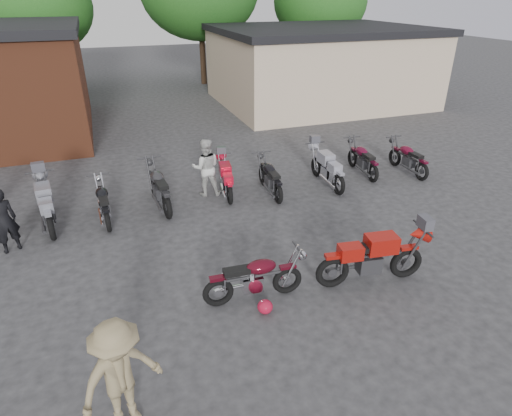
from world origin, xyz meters
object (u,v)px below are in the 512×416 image
object	(u,v)px
helmet	(265,307)
person_light	(206,168)
row_bike_3	(159,185)
row_bike_5	(270,176)
person_tan	(121,377)
row_bike_1	(46,203)
person_dark	(4,221)
sportbike	(374,255)
row_bike_6	(327,166)
row_bike_7	(363,158)
row_bike_8	(408,157)
vintage_motorcycle	(255,275)
row_bike_2	(103,201)
row_bike_4	(226,177)

from	to	relation	value
helmet	person_light	bearing A→B (deg)	87.24
row_bike_3	row_bike_5	bearing A→B (deg)	-99.22
person_tan	row_bike_1	xyz separation A→B (m)	(-1.37, 6.49, -0.26)
row_bike_5	person_dark	bearing A→B (deg)	100.67
sportbike	row_bike_6	xyz separation A→B (m)	(1.51, 4.73, -0.05)
row_bike_3	row_bike_6	bearing A→B (deg)	-97.62
sportbike	row_bike_7	xyz separation A→B (m)	(3.02, 5.12, -0.09)
person_light	row_bike_6	world-z (taller)	person_light
sportbike	row_bike_3	xyz separation A→B (m)	(-3.52, 4.98, -0.02)
row_bike_7	row_bike_8	size ratio (longest dim) A/B	1.01
row_bike_1	row_bike_6	size ratio (longest dim) A/B	1.06
helmet	person_tan	size ratio (longest dim) A/B	0.16
vintage_motorcycle	row_bike_2	size ratio (longest dim) A/B	1.03
row_bike_2	row_bike_5	size ratio (longest dim) A/B	0.96
row_bike_5	row_bike_4	bearing A→B (deg)	75.02
person_light	row_bike_6	xyz separation A→B (m)	(3.63, -0.54, -0.25)
row_bike_2	row_bike_4	size ratio (longest dim) A/B	1.00
helmet	row_bike_2	world-z (taller)	row_bike_2
person_light	row_bike_2	distance (m)	2.95
sportbike	row_bike_5	xyz separation A→B (m)	(-0.36, 4.74, -0.09)
person_light	row_bike_3	world-z (taller)	person_light
row_bike_1	row_bike_7	size ratio (longest dim) A/B	1.14
row_bike_1	row_bike_3	bearing A→B (deg)	-94.91
helmet	row_bike_8	world-z (taller)	row_bike_8
person_light	row_bike_7	xyz separation A→B (m)	(5.13, -0.15, -0.29)
person_dark	row_bike_7	world-z (taller)	person_dark
person_tan	row_bike_2	bearing A→B (deg)	65.71
person_tan	vintage_motorcycle	bearing A→B (deg)	12.43
row_bike_2	sportbike	bearing A→B (deg)	-136.36
vintage_motorcycle	row_bike_3	distance (m)	4.83
helmet	row_bike_1	distance (m)	6.41
row_bike_1	person_light	bearing A→B (deg)	-91.81
person_dark	person_tan	distance (m)	5.87
row_bike_1	row_bike_2	distance (m)	1.36
helmet	person_tan	world-z (taller)	person_tan
person_light	vintage_motorcycle	bearing A→B (deg)	98.33
sportbike	person_light	xyz separation A→B (m)	(-2.12, 5.28, 0.20)
row_bike_2	row_bike_8	world-z (taller)	row_bike_8
vintage_motorcycle	person_light	distance (m)	5.01
row_bike_1	row_bike_8	xyz separation A→B (m)	(10.81, -0.14, -0.08)
sportbike	row_bike_4	world-z (taller)	sportbike
sportbike	row_bike_1	distance (m)	7.99
helmet	row_bike_4	distance (m)	5.37
row_bike_3	row_bike_5	xyz separation A→B (m)	(3.17, -0.24, -0.07)
row_bike_2	row_bike_6	distance (m)	6.51
row_bike_6	row_bike_8	world-z (taller)	row_bike_6
vintage_motorcycle	sportbike	size ratio (longest dim) A/B	0.86
vintage_motorcycle	person_dark	size ratio (longest dim) A/B	1.21
person_tan	row_bike_1	bearing A→B (deg)	77.43
sportbike	row_bike_2	xyz separation A→B (m)	(-4.99, 4.68, -0.11)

